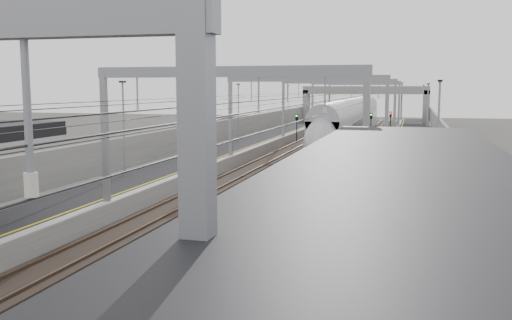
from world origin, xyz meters
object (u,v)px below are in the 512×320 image
Objects in this scene: train at (350,128)px; signal_green at (297,123)px; overbridge at (365,95)px; bench at (439,270)px.

signal_green is at bearing 155.12° from train.
train is 14.26× the size of signal_green.
train is (1.50, -38.52, -3.20)m from overbridge.
overbridge is 13.54× the size of bench.
bench is at bearing -81.02° from train.
overbridge reaches higher than signal_green.
signal_green is (-14.27, 51.06, 0.92)m from bench.
bench is 0.47× the size of signal_green.
train is at bearing -24.88° from signal_green.
signal_green is at bearing -98.35° from overbridge.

